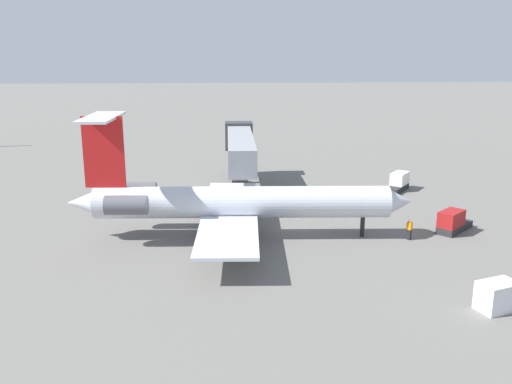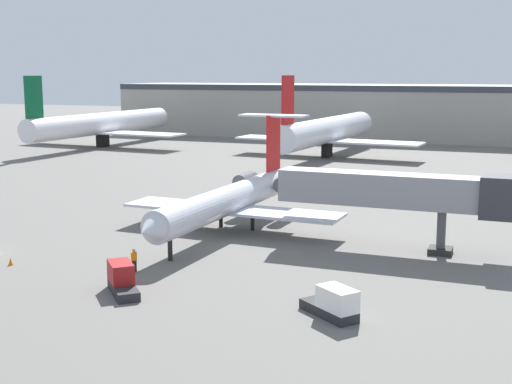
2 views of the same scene
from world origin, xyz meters
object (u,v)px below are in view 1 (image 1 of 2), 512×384
object	(u,v)px
baggage_tug_trailing	(453,222)
baggage_tug_lead	(398,183)
traffic_cone_near	(483,284)
jet_bridge	(240,146)
regional_jet	(230,201)
cargo_container_uld	(498,296)
ground_crew_marshaller	(409,229)

from	to	relation	value
baggage_tug_trailing	baggage_tug_lead	bearing A→B (deg)	0.96
traffic_cone_near	jet_bridge	bearing A→B (deg)	29.12
jet_bridge	baggage_tug_trailing	bearing A→B (deg)	-131.70
regional_jet	traffic_cone_near	distance (m)	19.68
baggage_tug_trailing	traffic_cone_near	xyz separation A→B (m)	(-11.10, 2.50, -0.56)
jet_bridge	traffic_cone_near	xyz separation A→B (m)	(-26.46, -14.74, -4.48)
regional_jet	cargo_container_uld	bearing A→B (deg)	-132.00
regional_jet	baggage_tug_lead	bearing A→B (deg)	-52.35
baggage_tug_trailing	regional_jet	bearing A→B (deg)	90.45
jet_bridge	ground_crew_marshaller	size ratio (longest dim) A/B	10.83
baggage_tug_trailing	cargo_container_uld	bearing A→B (deg)	167.56
ground_crew_marshaller	baggage_tug_lead	xyz separation A→B (m)	(15.67, -4.02, -0.02)
regional_jet	cargo_container_uld	distance (m)	20.97
ground_crew_marshaller	baggage_tug_trailing	size ratio (longest dim) A/B	0.43
ground_crew_marshaller	baggage_tug_lead	world-z (taller)	baggage_tug_lead
regional_jet	cargo_container_uld	xyz separation A→B (m)	(-13.96, -15.50, -2.20)
regional_jet	baggage_tug_trailing	xyz separation A→B (m)	(0.14, -18.61, -2.23)
jet_bridge	cargo_container_uld	distance (m)	32.91
regional_jet	baggage_tug_lead	distance (m)	23.32
traffic_cone_near	ground_crew_marshaller	bearing A→B (deg)	10.48
baggage_tug_trailing	traffic_cone_near	distance (m)	11.39
baggage_tug_lead	baggage_tug_trailing	xyz separation A→B (m)	(-14.03, -0.24, 0.00)
jet_bridge	baggage_tug_lead	bearing A→B (deg)	-94.48
jet_bridge	baggage_tug_trailing	world-z (taller)	jet_bridge
baggage_tug_lead	baggage_tug_trailing	world-z (taller)	same
regional_jet	baggage_tug_trailing	size ratio (longest dim) A/B	7.13
baggage_tug_lead	ground_crew_marshaller	bearing A→B (deg)	165.63
jet_bridge	cargo_container_uld	size ratio (longest dim) A/B	6.87
traffic_cone_near	baggage_tug_trailing	bearing A→B (deg)	-12.70
baggage_tug_trailing	traffic_cone_near	size ratio (longest dim) A/B	7.09
regional_jet	jet_bridge	bearing A→B (deg)	-5.03
regional_jet	baggage_tug_trailing	world-z (taller)	regional_jet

